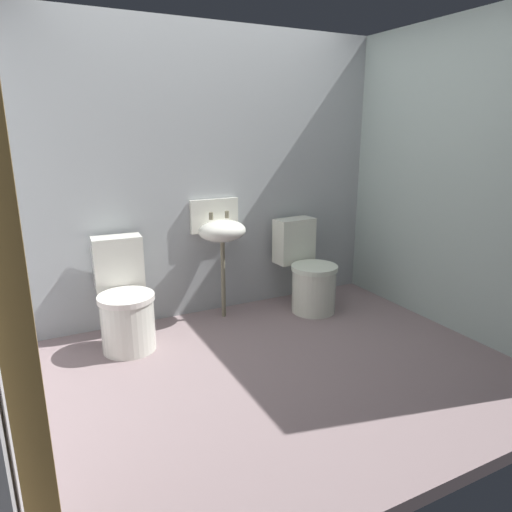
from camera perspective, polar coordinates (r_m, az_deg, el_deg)
The scene contains 7 objects.
ground_plane at distance 3.26m, azimuth 2.26°, elevation -13.83°, with size 3.48×2.62×0.08m, color gray.
wall_back at distance 3.91m, azimuth -5.93°, elevation 9.92°, with size 3.48×0.10×2.36m, color #A1A7AA.
wall_right at distance 3.95m, azimuth 22.55°, elevation 8.89°, with size 0.10×2.42×2.36m, color #9CAEA7.
wooden_door_post at distance 1.56m, azimuth -28.65°, elevation -0.61°, with size 0.11×0.11×2.36m, color brown.
toilet_left at distance 3.51m, azimuth -15.95°, elevation -5.71°, with size 0.42×0.61×0.78m.
toilet_right at distance 4.07m, azimuth 6.44°, elevation -2.20°, with size 0.43×0.62×0.78m.
sink at distance 3.79m, azimuth -4.37°, elevation 3.27°, with size 0.42×0.35×0.99m.
Camera 1 is at (-1.39, -2.47, 1.57)m, focal length 32.25 mm.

